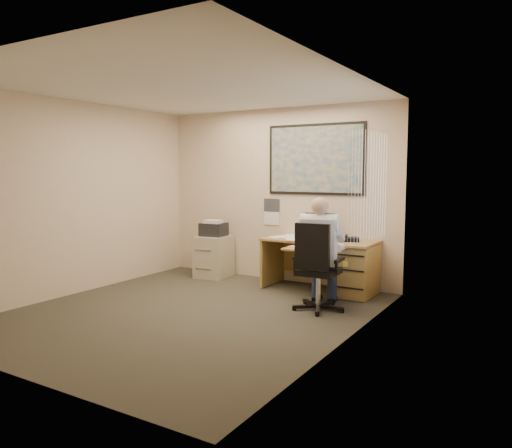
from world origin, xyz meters
The scene contains 8 objects.
room_shell centered at (0.00, 0.00, 1.35)m, with size 4.00×4.50×2.70m.
desk centered at (1.24, 1.90, 0.44)m, with size 1.60×0.97×1.11m.
world_map centered at (0.65, 2.23, 1.90)m, with size 1.56×0.03×1.06m, color #1E4C93.
wall_calendar centered at (-0.10, 2.24, 1.08)m, with size 0.28×0.01×0.42m, color white.
window_blinds centered at (1.97, 0.80, 1.55)m, with size 0.06×1.40×1.30m, color silver, non-canonical shape.
filing_cabinet centered at (-0.99, 1.89, 0.40)m, with size 0.56×0.64×0.94m.
office_chair centered at (1.29, 0.90, 0.32)m, with size 0.70×0.70×1.10m.
person centered at (1.29, 0.98, 0.70)m, with size 0.59×0.84×1.40m, color silver, non-canonical shape.
Camera 1 is at (3.76, -4.68, 1.72)m, focal length 35.00 mm.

